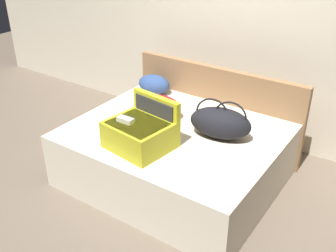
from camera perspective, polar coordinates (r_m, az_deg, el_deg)
ground_plane at (r=3.74m, az=-2.49°, el=-10.43°), size 12.00×12.00×0.00m
back_wall at (r=4.47m, az=10.25°, el=14.46°), size 8.00×0.10×2.60m
bed at (r=3.85m, az=0.98°, el=-4.19°), size 1.89×1.55×0.54m
headboard at (r=4.38m, az=6.89°, el=2.64°), size 1.93×0.08×0.91m
hard_case_large at (r=3.40m, az=-3.94°, el=-0.83°), size 0.56×0.53×0.41m
duffel_bag at (r=3.57m, az=7.47°, el=0.48°), size 0.60×0.39×0.36m
pillow_near_headboard at (r=4.46m, az=-2.00°, el=5.98°), size 0.39×0.30×0.20m
pillow_center_head at (r=3.94m, az=-1.48°, el=2.95°), size 0.52×0.34×0.22m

